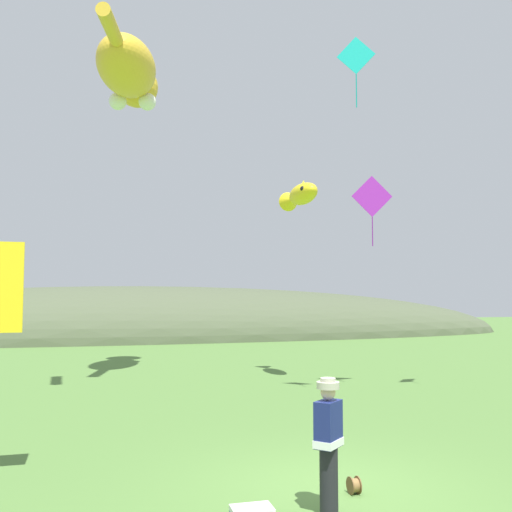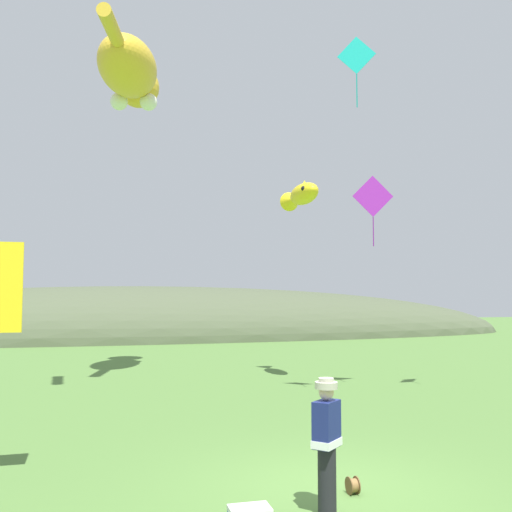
{
  "view_description": "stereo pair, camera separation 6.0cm",
  "coord_description": "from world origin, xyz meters",
  "px_view_note": "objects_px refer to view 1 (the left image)",
  "views": [
    {
      "loc": [
        -3.47,
        -7.99,
        2.84
      ],
      "look_at": [
        0.0,
        4.0,
        3.74
      ],
      "focal_mm": 40.0,
      "sensor_mm": 36.0,
      "label": 1
    },
    {
      "loc": [
        -3.41,
        -8.0,
        2.84
      ],
      "look_at": [
        0.0,
        4.0,
        3.74
      ],
      "focal_mm": 40.0,
      "sensor_mm": 36.0,
      "label": 2
    }
  ],
  "objects_px": {
    "kite_giant_cat": "(129,73)",
    "kite_diamond_teal": "(356,56)",
    "festival_attendant": "(328,442)",
    "kite_diamond_violet": "(372,197)",
    "kite_spool": "(354,485)",
    "kite_fish_windsock": "(300,195)"
  },
  "relations": [
    {
      "from": "kite_giant_cat",
      "to": "kite_diamond_teal",
      "type": "bearing_deg",
      "value": -51.76
    },
    {
      "from": "festival_attendant",
      "to": "kite_diamond_violet",
      "type": "distance_m",
      "value": 11.23
    },
    {
      "from": "kite_spool",
      "to": "kite_giant_cat",
      "type": "distance_m",
      "value": 16.67
    },
    {
      "from": "festival_attendant",
      "to": "kite_giant_cat",
      "type": "xyz_separation_m",
      "value": [
        -1.87,
        13.22,
        9.85
      ]
    },
    {
      "from": "kite_diamond_violet",
      "to": "festival_attendant",
      "type": "bearing_deg",
      "value": -121.22
    },
    {
      "from": "kite_fish_windsock",
      "to": "kite_diamond_violet",
      "type": "bearing_deg",
      "value": -59.98
    },
    {
      "from": "kite_diamond_teal",
      "to": "kite_diamond_violet",
      "type": "relative_size",
      "value": 0.88
    },
    {
      "from": "kite_fish_windsock",
      "to": "kite_diamond_teal",
      "type": "distance_m",
      "value": 5.59
    },
    {
      "from": "festival_attendant",
      "to": "kite_diamond_teal",
      "type": "bearing_deg",
      "value": 60.3
    },
    {
      "from": "kite_giant_cat",
      "to": "kite_fish_windsock",
      "type": "bearing_deg",
      "value": -20.64
    },
    {
      "from": "kite_diamond_teal",
      "to": "kite_diamond_violet",
      "type": "height_order",
      "value": "kite_diamond_teal"
    },
    {
      "from": "kite_diamond_teal",
      "to": "kite_diamond_violet",
      "type": "xyz_separation_m",
      "value": [
        1.63,
        2.33,
        -3.28
      ]
    },
    {
      "from": "kite_giant_cat",
      "to": "kite_diamond_violet",
      "type": "height_order",
      "value": "kite_giant_cat"
    },
    {
      "from": "kite_diamond_teal",
      "to": "festival_attendant",
      "type": "bearing_deg",
      "value": -119.7
    },
    {
      "from": "kite_spool",
      "to": "kite_diamond_violet",
      "type": "xyz_separation_m",
      "value": [
        4.54,
        7.94,
        5.78
      ]
    },
    {
      "from": "kite_giant_cat",
      "to": "kite_diamond_violet",
      "type": "distance_m",
      "value": 9.77
    },
    {
      "from": "kite_giant_cat",
      "to": "kite_spool",
      "type": "bearing_deg",
      "value": -78.5
    },
    {
      "from": "kite_fish_windsock",
      "to": "kite_diamond_violet",
      "type": "xyz_separation_m",
      "value": [
        1.43,
        -2.47,
        -0.4
      ]
    },
    {
      "from": "kite_spool",
      "to": "kite_giant_cat",
      "type": "bearing_deg",
      "value": 101.5
    },
    {
      "from": "kite_spool",
      "to": "kite_diamond_teal",
      "type": "xyz_separation_m",
      "value": [
        2.91,
        5.62,
        9.06
      ]
    },
    {
      "from": "kite_fish_windsock",
      "to": "kite_diamond_violet",
      "type": "relative_size",
      "value": 1.2
    },
    {
      "from": "festival_attendant",
      "to": "kite_diamond_violet",
      "type": "height_order",
      "value": "kite_diamond_violet"
    }
  ]
}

